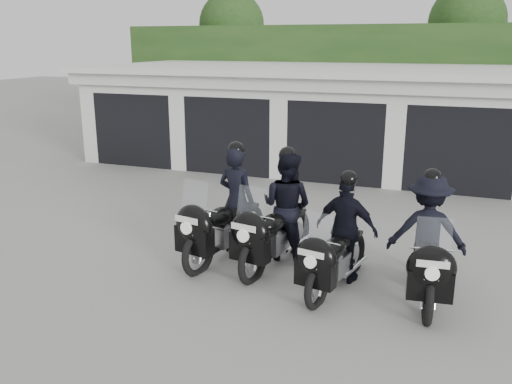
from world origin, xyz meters
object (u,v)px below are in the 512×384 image
(police_bike_b, at_px, (281,214))
(police_bike_c, at_px, (342,237))
(police_bike_a, at_px, (226,212))
(police_bike_d, at_px, (428,241))

(police_bike_b, distance_m, police_bike_c, 1.29)
(police_bike_c, bearing_deg, police_bike_b, 166.32)
(police_bike_b, bearing_deg, police_bike_c, -14.19)
(police_bike_a, height_order, police_bike_c, police_bike_a)
(police_bike_c, bearing_deg, police_bike_d, 19.29)
(police_bike_b, height_order, police_bike_d, police_bike_b)
(police_bike_d, bearing_deg, police_bike_a, 169.44)
(police_bike_a, bearing_deg, police_bike_b, 19.05)
(police_bike_a, distance_m, police_bike_b, 0.97)
(police_bike_b, xyz_separation_m, police_bike_c, (1.16, -0.55, -0.08))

